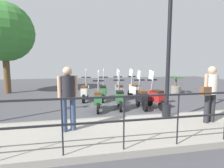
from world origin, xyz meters
TOP-DOWN VIEW (x-y plane):
  - ground_plane at (0.00, 0.00)m, footprint 28.00×28.00m
  - promenade_walkway at (-3.15, 0.00)m, footprint 2.20×20.00m
  - fence_railing at (-4.20, 0.00)m, footprint 0.04×16.03m
  - lamp_post_near at (-2.40, -0.73)m, footprint 0.26×0.90m
  - pedestrian_with_bag at (-3.15, -1.63)m, footprint 0.37×0.64m
  - pedestrian_distant at (-3.01, 2.23)m, footprint 0.40×0.47m
  - tree_large at (4.17, 6.15)m, footprint 3.41×3.41m
  - potted_palm at (2.08, -3.77)m, footprint 1.06×0.66m
  - scooter_near_0 at (-0.89, -1.08)m, footprint 1.22×0.49m
  - scooter_near_1 at (-0.82, -0.50)m, footprint 1.23×0.44m
  - scooter_near_2 at (-0.71, 0.38)m, footprint 1.23×0.45m
  - scooter_near_3 at (-0.82, 1.24)m, footprint 1.23×0.46m
  - scooter_far_0 at (1.05, -0.83)m, footprint 1.22×0.51m
  - scooter_far_1 at (0.96, -0.01)m, footprint 1.23×0.44m
  - scooter_far_2 at (0.90, 0.79)m, footprint 1.22×0.49m
  - scooter_far_3 at (1.01, 1.65)m, footprint 1.21×0.51m

SIDE VIEW (x-z plane):
  - ground_plane at x=0.00m, z-range 0.00..0.00m
  - promenade_walkway at x=-3.15m, z-range 0.00..0.15m
  - potted_palm at x=2.08m, z-range -0.08..0.97m
  - scooter_near_0 at x=-0.89m, z-range -0.29..1.25m
  - scooter_near_1 at x=-0.82m, z-range -0.29..1.25m
  - scooter_near_2 at x=-0.71m, z-range -0.29..1.25m
  - scooter_near_3 at x=-0.82m, z-range -0.29..1.25m
  - scooter_far_0 at x=1.05m, z-range -0.29..1.25m
  - scooter_far_1 at x=0.96m, z-range -0.29..1.25m
  - scooter_far_2 at x=0.90m, z-range -0.29..1.25m
  - scooter_far_3 at x=1.01m, z-range -0.29..1.25m
  - fence_railing at x=-4.20m, z-range 0.36..1.42m
  - pedestrian_with_bag at x=-3.15m, z-range 0.28..1.87m
  - pedestrian_distant at x=-3.01m, z-range 0.28..1.87m
  - lamp_post_near at x=-2.40m, z-range -0.10..4.56m
  - tree_large at x=4.17m, z-range 0.94..6.27m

